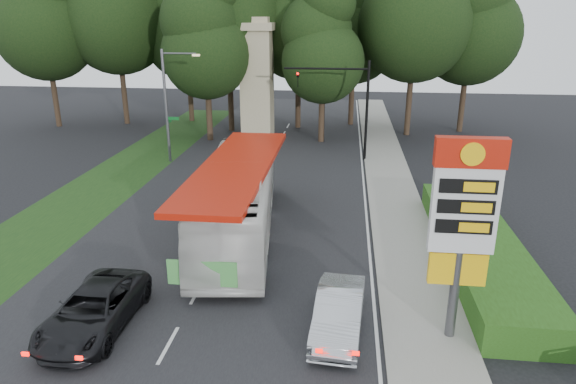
# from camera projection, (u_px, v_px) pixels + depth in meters

# --- Properties ---
(ground) EXTENTS (120.00, 120.00, 0.00)m
(ground) POSITION_uv_depth(u_px,v_px,m) (163.00, 355.00, 16.28)
(ground) COLOR black
(ground) RESTS_ON ground
(road_surface) EXTENTS (14.00, 80.00, 0.02)m
(road_surface) POSITION_uv_depth(u_px,v_px,m) (239.00, 216.00, 27.54)
(road_surface) COLOR black
(road_surface) RESTS_ON ground
(sidewalk_right) EXTENTS (3.00, 80.00, 0.12)m
(sidewalk_right) POSITION_uv_depth(u_px,v_px,m) (400.00, 221.00, 26.62)
(sidewalk_right) COLOR gray
(sidewalk_right) RESTS_ON ground
(grass_verge_left) EXTENTS (5.00, 50.00, 0.02)m
(grass_verge_left) POSITION_uv_depth(u_px,v_px,m) (117.00, 176.00, 34.18)
(grass_verge_left) COLOR #193814
(grass_verge_left) RESTS_ON ground
(hedge) EXTENTS (3.00, 14.00, 1.20)m
(hedge) POSITION_uv_depth(u_px,v_px,m) (479.00, 248.00, 22.37)
(hedge) COLOR #244A13
(hedge) RESTS_ON ground
(gas_station_pylon) EXTENTS (2.10, 0.45, 6.85)m
(gas_station_pylon) POSITION_uv_depth(u_px,v_px,m) (464.00, 214.00, 15.72)
(gas_station_pylon) COLOR #59595E
(gas_station_pylon) RESTS_ON ground
(traffic_signal_mast) EXTENTS (6.10, 0.35, 7.20)m
(traffic_signal_mast) POSITION_uv_depth(u_px,v_px,m) (349.00, 96.00, 36.67)
(traffic_signal_mast) COLOR black
(traffic_signal_mast) RESTS_ON ground
(streetlight_signs) EXTENTS (2.75, 0.98, 8.00)m
(streetlight_signs) POSITION_uv_depth(u_px,v_px,m) (169.00, 101.00, 36.22)
(streetlight_signs) COLOR #59595E
(streetlight_signs) RESTS_ON ground
(monument) EXTENTS (3.00, 3.00, 10.05)m
(monument) POSITION_uv_depth(u_px,v_px,m) (257.00, 79.00, 42.97)
(monument) COLOR tan
(monument) RESTS_ON ground
(tree_far_west) EXTENTS (8.96, 8.96, 17.60)m
(tree_far_west) POSITION_uv_depth(u_px,v_px,m) (42.00, 9.00, 46.08)
(tree_far_west) COLOR #2D2116
(tree_far_west) RESTS_ON ground
(tree_west_near) EXTENTS (8.40, 8.40, 16.50)m
(tree_west_near) POSITION_uv_depth(u_px,v_px,m) (186.00, 17.00, 48.78)
(tree_west_near) COLOR #2D2116
(tree_west_near) RESTS_ON ground
(tree_center_right) EXTENTS (9.24, 9.24, 18.15)m
(tree_center_right) POSITION_uv_depth(u_px,v_px,m) (299.00, 5.00, 45.41)
(tree_center_right) COLOR #2D2116
(tree_center_right) RESTS_ON ground
(tree_east_near) EXTENTS (8.12, 8.12, 15.95)m
(tree_east_near) POSITION_uv_depth(u_px,v_px,m) (355.00, 21.00, 47.20)
(tree_east_near) COLOR #2D2116
(tree_east_near) RESTS_ON ground
(tree_east_mid) EXTENTS (9.52, 9.52, 18.70)m
(tree_east_mid) POSITION_uv_depth(u_px,v_px,m) (417.00, 0.00, 42.36)
(tree_east_mid) COLOR #2D2116
(tree_east_mid) RESTS_ON ground
(tree_far_east) EXTENTS (8.68, 8.68, 17.05)m
(tree_far_east) POSITION_uv_depth(u_px,v_px,m) (472.00, 13.00, 44.04)
(tree_far_east) COLOR #2D2116
(tree_far_east) RESTS_ON ground
(tree_monument_left) EXTENTS (7.28, 7.28, 14.30)m
(tree_monument_left) POSITION_uv_depth(u_px,v_px,m) (205.00, 35.00, 41.29)
(tree_monument_left) COLOR #2D2116
(tree_monument_left) RESTS_ON ground
(tree_monument_right) EXTENTS (6.72, 6.72, 13.20)m
(tree_monument_right) POSITION_uv_depth(u_px,v_px,m) (323.00, 44.00, 40.97)
(tree_monument_right) COLOR #2D2116
(tree_monument_right) RESTS_ON ground
(transit_bus) EXTENTS (4.53, 13.37, 3.65)m
(transit_bus) POSITION_uv_depth(u_px,v_px,m) (238.00, 200.00, 24.53)
(transit_bus) COLOR white
(transit_bus) RESTS_ON ground
(sedan_silver) EXTENTS (1.86, 4.53, 1.46)m
(sedan_silver) POSITION_uv_depth(u_px,v_px,m) (339.00, 312.00, 17.29)
(sedan_silver) COLOR #B7BAC0
(sedan_silver) RESTS_ON ground
(suv_charcoal) EXTENTS (2.42, 5.17, 1.43)m
(suv_charcoal) POSITION_uv_depth(u_px,v_px,m) (94.00, 310.00, 17.48)
(suv_charcoal) COLOR black
(suv_charcoal) RESTS_ON ground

